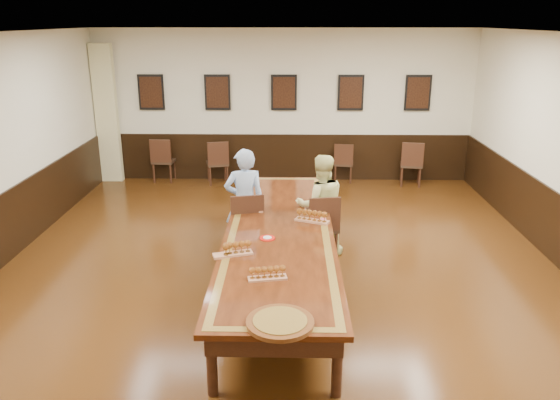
{
  "coord_description": "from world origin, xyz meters",
  "views": [
    {
      "loc": [
        0.13,
        -6.62,
        3.37
      ],
      "look_at": [
        0.0,
        0.5,
        1.0
      ],
      "focal_mm": 35.0,
      "sensor_mm": 36.0,
      "label": 1
    }
  ],
  "objects_px": {
    "chair_man": "(246,224)",
    "spare_chair_c": "(344,162)",
    "conference_table": "(279,240)",
    "carved_platter": "(280,322)",
    "spare_chair_b": "(217,162)",
    "spare_chair_a": "(164,159)",
    "spare_chair_d": "(411,163)",
    "person_woman": "(320,205)",
    "person_man": "(245,202)",
    "chair_woman": "(321,225)"
  },
  "relations": [
    {
      "from": "chair_woman",
      "to": "person_man",
      "type": "xyz_separation_m",
      "value": [
        -1.13,
        0.06,
        0.32
      ]
    },
    {
      "from": "chair_man",
      "to": "person_man",
      "type": "relative_size",
      "value": 0.63
    },
    {
      "from": "spare_chair_b",
      "to": "person_woman",
      "type": "relative_size",
      "value": 0.62
    },
    {
      "from": "spare_chair_c",
      "to": "carved_platter",
      "type": "distance_m",
      "value": 7.27
    },
    {
      "from": "chair_woman",
      "to": "person_woman",
      "type": "distance_m",
      "value": 0.29
    },
    {
      "from": "spare_chair_b",
      "to": "chair_man",
      "type": "bearing_deg",
      "value": 89.28
    },
    {
      "from": "chair_man",
      "to": "spare_chair_c",
      "type": "height_order",
      "value": "chair_man"
    },
    {
      "from": "spare_chair_a",
      "to": "person_woman",
      "type": "xyz_separation_m",
      "value": [
        3.19,
        -3.8,
        0.28
      ]
    },
    {
      "from": "carved_platter",
      "to": "spare_chair_a",
      "type": "bearing_deg",
      "value": 110.46
    },
    {
      "from": "spare_chair_a",
      "to": "conference_table",
      "type": "xyz_separation_m",
      "value": [
        2.6,
        -4.8,
        0.13
      ]
    },
    {
      "from": "spare_chair_b",
      "to": "carved_platter",
      "type": "relative_size",
      "value": 1.21
    },
    {
      "from": "chair_man",
      "to": "spare_chair_a",
      "type": "bearing_deg",
      "value": -73.84
    },
    {
      "from": "spare_chair_a",
      "to": "person_man",
      "type": "xyz_separation_m",
      "value": [
        2.07,
        -3.84,
        0.33
      ]
    },
    {
      "from": "spare_chair_b",
      "to": "spare_chair_d",
      "type": "xyz_separation_m",
      "value": [
        4.11,
        -0.06,
        0.01
      ]
    },
    {
      "from": "spare_chair_d",
      "to": "person_woman",
      "type": "height_order",
      "value": "person_woman"
    },
    {
      "from": "conference_table",
      "to": "carved_platter",
      "type": "xyz_separation_m",
      "value": [
        0.05,
        -2.31,
        0.16
      ]
    },
    {
      "from": "spare_chair_d",
      "to": "person_woman",
      "type": "relative_size",
      "value": 0.63
    },
    {
      "from": "person_man",
      "to": "person_woman",
      "type": "distance_m",
      "value": 1.12
    },
    {
      "from": "person_man",
      "to": "carved_platter",
      "type": "bearing_deg",
      "value": 88.33
    },
    {
      "from": "person_man",
      "to": "spare_chair_b",
      "type": "bearing_deg",
      "value": -88.26
    },
    {
      "from": "spare_chair_b",
      "to": "spare_chair_a",
      "type": "bearing_deg",
      "value": -21.6
    },
    {
      "from": "chair_man",
      "to": "chair_woman",
      "type": "bearing_deg",
      "value": 170.43
    },
    {
      "from": "person_woman",
      "to": "conference_table",
      "type": "distance_m",
      "value": 1.17
    },
    {
      "from": "person_man",
      "to": "carved_platter",
      "type": "height_order",
      "value": "person_man"
    },
    {
      "from": "conference_table",
      "to": "spare_chair_c",
      "type": "bearing_deg",
      "value": 74.98
    },
    {
      "from": "person_man",
      "to": "conference_table",
      "type": "xyz_separation_m",
      "value": [
        0.53,
        -0.96,
        -0.2
      ]
    },
    {
      "from": "person_man",
      "to": "conference_table",
      "type": "distance_m",
      "value": 1.11
    },
    {
      "from": "chair_woman",
      "to": "person_man",
      "type": "distance_m",
      "value": 1.18
    },
    {
      "from": "person_woman",
      "to": "conference_table",
      "type": "xyz_separation_m",
      "value": [
        -0.59,
        -1.0,
        -0.15
      ]
    },
    {
      "from": "spare_chair_a",
      "to": "spare_chair_c",
      "type": "relative_size",
      "value": 1.12
    },
    {
      "from": "chair_woman",
      "to": "spare_chair_a",
      "type": "bearing_deg",
      "value": -59.29
    },
    {
      "from": "spare_chair_c",
      "to": "person_woman",
      "type": "distance_m",
      "value": 3.92
    },
    {
      "from": "carved_platter",
      "to": "chair_woman",
      "type": "bearing_deg",
      "value": 80.25
    },
    {
      "from": "chair_woman",
      "to": "spare_chair_d",
      "type": "relative_size",
      "value": 1.02
    },
    {
      "from": "chair_man",
      "to": "carved_platter",
      "type": "relative_size",
      "value": 1.3
    },
    {
      "from": "chair_man",
      "to": "carved_platter",
      "type": "height_order",
      "value": "chair_man"
    },
    {
      "from": "spare_chair_a",
      "to": "spare_chair_b",
      "type": "distance_m",
      "value": 1.2
    },
    {
      "from": "spare_chair_d",
      "to": "person_woman",
      "type": "xyz_separation_m",
      "value": [
        -2.11,
        -3.59,
        0.28
      ]
    },
    {
      "from": "chair_woman",
      "to": "spare_chair_a",
      "type": "height_order",
      "value": "chair_woman"
    },
    {
      "from": "chair_man",
      "to": "spare_chair_b",
      "type": "bearing_deg",
      "value": -88.31
    },
    {
      "from": "person_man",
      "to": "carved_platter",
      "type": "xyz_separation_m",
      "value": [
        0.58,
        -3.27,
        -0.03
      ]
    },
    {
      "from": "spare_chair_d",
      "to": "chair_woman",
      "type": "bearing_deg",
      "value": 69.55
    },
    {
      "from": "chair_man",
      "to": "spare_chair_c",
      "type": "xyz_separation_m",
      "value": [
        1.81,
        3.99,
        -0.08
      ]
    },
    {
      "from": "spare_chair_b",
      "to": "spare_chair_d",
      "type": "relative_size",
      "value": 0.99
    },
    {
      "from": "spare_chair_a",
      "to": "spare_chair_b",
      "type": "relative_size",
      "value": 1.01
    },
    {
      "from": "spare_chair_b",
      "to": "spare_chair_c",
      "type": "relative_size",
      "value": 1.1
    },
    {
      "from": "spare_chair_b",
      "to": "carved_platter",
      "type": "xyz_separation_m",
      "value": [
        1.47,
        -6.96,
        0.3
      ]
    },
    {
      "from": "chair_woman",
      "to": "spare_chair_b",
      "type": "height_order",
      "value": "chair_woman"
    },
    {
      "from": "spare_chair_a",
      "to": "spare_chair_b",
      "type": "height_order",
      "value": "spare_chair_a"
    },
    {
      "from": "spare_chair_a",
      "to": "person_man",
      "type": "bearing_deg",
      "value": 121.25
    }
  ]
}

